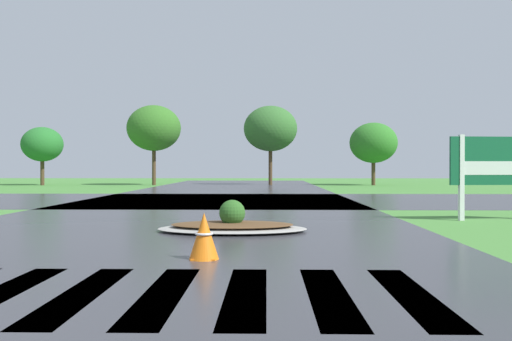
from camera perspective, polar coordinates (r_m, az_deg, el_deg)
name	(u,v)px	position (r m, az deg, el deg)	size (l,w,h in m)	color
asphalt_roadway	(176,228)	(12.32, -8.40, -6.05)	(11.11, 80.00, 0.01)	#35353A
asphalt_cross_road	(217,200)	(22.30, -4.11, -3.13)	(90.00, 10.00, 0.01)	#35353A
crosswalk_stripes	(82,293)	(6.38, -17.85, -12.22)	(7.65, 2.80, 0.01)	white
estate_billboard	(501,165)	(15.36, 24.44, 0.57)	(2.73, 0.37, 2.22)	white
median_island	(232,225)	(11.62, -2.53, -5.79)	(3.20, 1.79, 0.68)	#9E9B93
traffic_cone	(204,237)	(8.20, -5.51, -6.95)	(0.45, 0.45, 0.70)	orange
background_treeline	(162,136)	(40.54, -9.92, 3.64)	(35.42, 4.85, 5.92)	#4C3823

